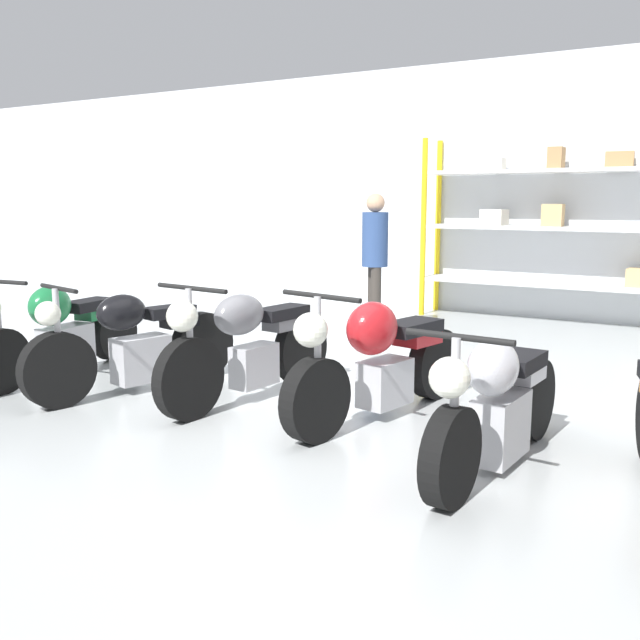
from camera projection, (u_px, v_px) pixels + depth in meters
name	position (u px, v px, depth m)	size (l,w,h in m)	color
ground_plane	(293.00, 416.00, 5.52)	(30.00, 30.00, 0.00)	#B2B7B7
back_wall	(515.00, 189.00, 10.05)	(30.00, 0.08, 3.60)	silver
shelving_rack	(567.00, 223.00, 9.41)	(3.87, 0.63, 2.51)	yellow
motorcycle_green	(61.00, 333.00, 6.75)	(0.65, 2.02, 0.99)	black
motorcycle_black	(134.00, 345.00, 6.17)	(0.76, 2.01, 0.98)	black
motorcycle_grey	(247.00, 344.00, 5.86)	(0.72, 2.00, 1.02)	black
motorcycle_red	(379.00, 359.00, 5.39)	(0.74, 2.07, 1.03)	black
motorcycle_silver	(497.00, 405.00, 4.38)	(0.62, 1.95, 0.96)	black
person_browsing	(375.00, 252.00, 8.80)	(0.45, 0.45, 1.73)	#38332D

